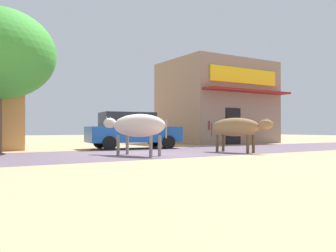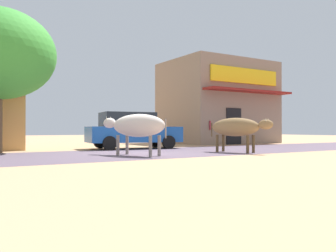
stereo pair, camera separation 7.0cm
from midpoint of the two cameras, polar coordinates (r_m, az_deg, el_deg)
ground at (r=13.12m, az=-5.90°, el=-4.39°), size 80.00×80.00×0.00m
asphalt_road at (r=13.12m, az=-5.90°, el=-4.38°), size 72.00×5.28×0.00m
storefront_right_club at (r=23.48m, az=7.68°, el=3.67°), size 6.44×5.94×5.17m
parked_hatchback_car at (r=16.29m, az=-5.96°, el=-0.66°), size 4.36×2.32×1.64m
cow_near_brown at (r=12.03m, az=-5.13°, el=0.01°), size 1.47×2.70×1.40m
cow_far_dark at (r=13.82m, az=10.75°, el=-0.23°), size 1.16×2.60×1.32m
pedestrian_by_shop at (r=20.02m, az=6.08°, el=-0.44°), size 0.44×0.61×1.56m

